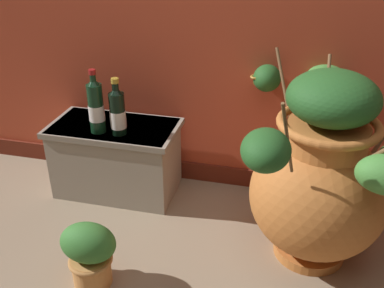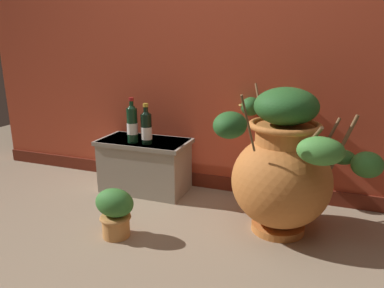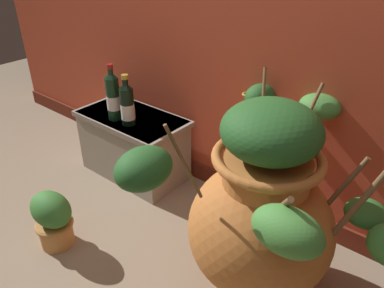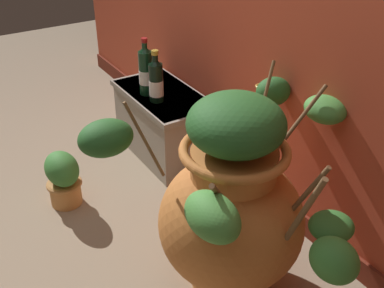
{
  "view_description": "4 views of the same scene",
  "coord_description": "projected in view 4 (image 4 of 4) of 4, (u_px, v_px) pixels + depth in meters",
  "views": [
    {
      "loc": [
        0.25,
        -1.03,
        1.4
      ],
      "look_at": [
        -0.2,
        0.77,
        0.41
      ],
      "focal_mm": 40.72,
      "sensor_mm": 36.0,
      "label": 1
    },
    {
      "loc": [
        0.61,
        -1.45,
        1.12
      ],
      "look_at": [
        -0.18,
        0.67,
        0.48
      ],
      "focal_mm": 33.84,
      "sensor_mm": 36.0,
      "label": 2
    },
    {
      "loc": [
        0.92,
        -0.46,
        1.38
      ],
      "look_at": [
        -0.13,
        0.82,
        0.43
      ],
      "focal_mm": 35.24,
      "sensor_mm": 36.0,
      "label": 3
    },
    {
      "loc": [
        1.59,
        -0.32,
        1.59
      ],
      "look_at": [
        -0.03,
        0.69,
        0.44
      ],
      "focal_mm": 45.05,
      "sensor_mm": 36.0,
      "label": 4
    }
  ],
  "objects": [
    {
      "name": "stone_ledge",
      "position": [
        164.0,
        122.0,
        2.88
      ],
      "size": [
        0.68,
        0.37,
        0.4
      ],
      "color": "#9E9384",
      "rests_on": "ground_plane"
    },
    {
      "name": "ground_plane",
      "position": [
        62.0,
        275.0,
        2.12
      ],
      "size": [
        7.0,
        7.0,
        0.0
      ],
      "primitive_type": "plane",
      "color": "gray"
    },
    {
      "name": "terracotta_urn",
      "position": [
        233.0,
        205.0,
        1.88
      ],
      "size": [
        0.89,
        1.04,
        0.88
      ],
      "color": "#C17033",
      "rests_on": "ground_plane"
    },
    {
      "name": "potted_shrub",
      "position": [
        63.0,
        177.0,
        2.48
      ],
      "size": [
        0.24,
        0.19,
        0.3
      ],
      "color": "#D68E4C",
      "rests_on": "ground_plane"
    },
    {
      "name": "wine_bottle_middle",
      "position": [
        146.0,
        70.0,
        2.71
      ],
      "size": [
        0.08,
        0.08,
        0.33
      ],
      "color": "black",
      "rests_on": "stone_ledge"
    },
    {
      "name": "wine_bottle_left",
      "position": [
        156.0,
        80.0,
        2.64
      ],
      "size": [
        0.08,
        0.08,
        0.3
      ],
      "color": "black",
      "rests_on": "stone_ledge"
    }
  ]
}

